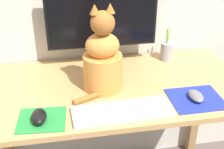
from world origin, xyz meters
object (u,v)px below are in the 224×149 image
object	(u,v)px
monitor	(102,20)
keyboard	(122,111)
pen_cup	(167,51)
computer_mouse_left	(39,116)
computer_mouse_right	(196,96)
cat	(103,59)

from	to	relation	value
monitor	keyboard	distance (m)	0.51
monitor	pen_cup	bearing A→B (deg)	-0.69
computer_mouse_left	pen_cup	bearing A→B (deg)	33.35
keyboard	computer_mouse_left	distance (m)	0.33
computer_mouse_right	computer_mouse_left	bearing A→B (deg)	-176.87
monitor	keyboard	size ratio (longest dim) A/B	1.35
monitor	computer_mouse_right	size ratio (longest dim) A/B	5.76
computer_mouse_left	cat	distance (m)	0.37
computer_mouse_left	keyboard	bearing A→B (deg)	-0.63
monitor	keyboard	world-z (taller)	monitor
monitor	keyboard	xyz separation A→B (m)	(0.01, -0.45, -0.24)
keyboard	computer_mouse_right	bearing A→B (deg)	4.76
keyboard	cat	xyz separation A→B (m)	(-0.05, 0.21, 0.14)
keyboard	monitor	bearing A→B (deg)	89.23
cat	pen_cup	bearing A→B (deg)	28.33
monitor	computer_mouse_right	distance (m)	0.58
computer_mouse_right	cat	bearing A→B (deg)	155.96
computer_mouse_right	monitor	bearing A→B (deg)	129.94
monitor	pen_cup	xyz separation A→B (m)	(0.35, -0.00, -0.20)
pen_cup	computer_mouse_right	bearing A→B (deg)	-91.25
keyboard	pen_cup	world-z (taller)	pen_cup
cat	pen_cup	size ratio (longest dim) A/B	2.23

